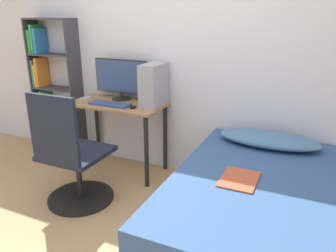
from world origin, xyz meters
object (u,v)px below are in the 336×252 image
object	(u,v)px
office_chair	(72,164)
bed	(251,212)
pc_tower	(154,85)
bookshelf	(51,92)
keyboard	(110,104)
monitor	(121,78)

from	to	relation	value
office_chair	bed	distance (m)	1.53
pc_tower	bookshelf	bearing A→B (deg)	176.89
office_chair	keyboard	distance (m)	0.74
keyboard	bookshelf	bearing A→B (deg)	166.01
bed	pc_tower	world-z (taller)	pc_tower
office_chair	keyboard	bearing A→B (deg)	91.95
bookshelf	monitor	xyz separation A→B (m)	(1.00, -0.01, 0.25)
monitor	pc_tower	distance (m)	0.43
office_chair	pc_tower	distance (m)	1.07
bed	bookshelf	bearing A→B (deg)	162.77
pc_tower	bed	bearing A→B (deg)	-32.20
bed	monitor	world-z (taller)	monitor
bed	monitor	size ratio (longest dim) A/B	2.94
bookshelf	bed	distance (m)	2.73
keyboard	pc_tower	world-z (taller)	pc_tower
monitor	pc_tower	size ratio (longest dim) A/B	1.50
bed	monitor	bearing A→B (deg)	153.21
monitor	keyboard	distance (m)	0.33
bookshelf	keyboard	xyz separation A→B (m)	(1.02, -0.25, 0.03)
bookshelf	monitor	distance (m)	1.03
bed	monitor	xyz separation A→B (m)	(-1.56, 0.79, 0.71)
office_chair	keyboard	world-z (taller)	office_chair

